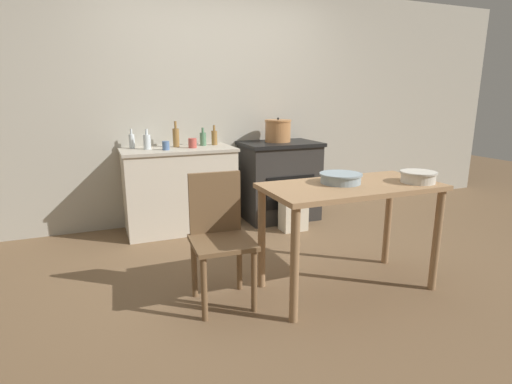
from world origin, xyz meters
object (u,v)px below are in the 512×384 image
(work_table, at_px, (351,201))
(bottle_far_left, at_px, (147,141))
(stove, at_px, (279,180))
(flour_sack, at_px, (293,212))
(bottle_center, at_px, (132,141))
(mixing_bowl_small, at_px, (341,178))
(mixing_bowl_large, at_px, (418,176))
(bottle_mid_left, at_px, (203,139))
(cup_mid_right, at_px, (166,146))
(stock_pot, at_px, (278,131))
(bottle_center_left, at_px, (176,137))
(bottle_left, at_px, (214,137))
(chair, at_px, (220,234))
(cup_center_right, at_px, (193,143))

(work_table, relative_size, bottle_far_left, 6.17)
(stove, height_order, flour_sack, stove)
(bottle_far_left, relative_size, bottle_center, 1.02)
(flour_sack, relative_size, mixing_bowl_small, 1.31)
(mixing_bowl_large, relative_size, bottle_far_left, 1.27)
(work_table, relative_size, bottle_mid_left, 6.50)
(bottle_mid_left, height_order, cup_mid_right, bottle_mid_left)
(stock_pot, bearing_deg, bottle_mid_left, 173.31)
(mixing_bowl_small, bearing_deg, bottle_center_left, 113.37)
(flour_sack, height_order, bottle_center, bottle_center)
(mixing_bowl_large, distance_m, bottle_center_left, 2.42)
(flour_sack, height_order, bottle_far_left, bottle_far_left)
(stove, distance_m, bottle_center, 1.66)
(flour_sack, relative_size, bottle_center, 2.00)
(mixing_bowl_small, xyz_separation_m, bottle_left, (-0.37, 1.85, 0.12))
(stove, relative_size, cup_mid_right, 10.22)
(mixing_bowl_small, relative_size, bottle_left, 1.41)
(flour_sack, bearing_deg, stove, 83.90)
(chair, bearing_deg, cup_center_right, 85.56)
(bottle_far_left, bearing_deg, mixing_bowl_small, -58.22)
(bottle_mid_left, height_order, bottle_center, bottle_center)
(work_table, bearing_deg, mixing_bowl_large, -15.47)
(bottle_far_left, distance_m, bottle_center_left, 0.31)
(flour_sack, distance_m, cup_center_right, 1.27)
(cup_center_right, bearing_deg, mixing_bowl_small, -68.99)
(flour_sack, height_order, stock_pot, stock_pot)
(mixing_bowl_large, relative_size, bottle_mid_left, 1.33)
(stock_pot, xyz_separation_m, mixing_bowl_small, (-0.33, -1.74, -0.18))
(stove, height_order, mixing_bowl_small, stove)
(stove, height_order, bottle_far_left, bottle_far_left)
(stove, height_order, chair, chair)
(stove, relative_size, chair, 1.00)
(cup_center_right, height_order, cup_mid_right, cup_center_right)
(stove, xyz_separation_m, cup_mid_right, (-1.27, -0.07, 0.47))
(stock_pot, relative_size, mixing_bowl_large, 1.16)
(chair, xyz_separation_m, mixing_bowl_small, (0.85, -0.13, 0.35))
(chair, distance_m, bottle_center_left, 1.77)
(stock_pot, xyz_separation_m, bottle_left, (-0.71, 0.11, -0.06))
(mixing_bowl_small, relative_size, bottle_far_left, 1.49)
(stove, height_order, cup_mid_right, cup_mid_right)
(bottle_left, xyz_separation_m, cup_center_right, (-0.28, -0.15, -0.03))
(mixing_bowl_small, bearing_deg, bottle_left, 101.43)
(bottle_center, bearing_deg, stock_pot, -5.52)
(work_table, xyz_separation_m, cup_mid_right, (-0.99, 1.70, 0.24))
(stock_pot, xyz_separation_m, bottle_far_left, (-1.43, 0.02, -0.06))
(bottle_mid_left, bearing_deg, flour_sack, -36.64)
(stove, relative_size, bottle_left, 4.14)
(stock_pot, height_order, mixing_bowl_large, stock_pot)
(bottle_left, bearing_deg, bottle_center, 177.21)
(cup_center_right, bearing_deg, bottle_mid_left, 43.87)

